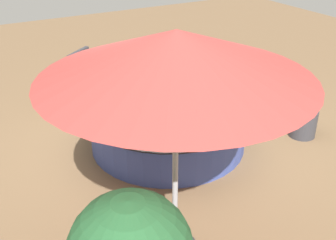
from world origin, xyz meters
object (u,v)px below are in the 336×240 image
object	(u,v)px
throw_pillow_2	(130,115)
patio_umbrella	(176,57)
side_table	(303,123)
throw_pillow_1	(112,103)
round_bed	(168,124)
throw_pillow_3	(164,124)
patio_chair	(74,75)
throw_pillow_0	(122,89)

from	to	relation	value
throw_pillow_2	patio_umbrella	xyz separation A→B (m)	(-0.27, -1.55, 1.24)
patio_umbrella	side_table	bearing A→B (deg)	21.42
throw_pillow_1	throw_pillow_2	size ratio (longest dim) A/B	1.22
round_bed	throw_pillow_2	bearing A→B (deg)	-158.92
throw_pillow_3	patio_umbrella	xyz separation A→B (m)	(-0.55, -1.21, 1.27)
throw_pillow_1	side_table	world-z (taller)	throw_pillow_1
round_bed	throw_pillow_2	size ratio (longest dim) A/B	5.21
throw_pillow_2	side_table	world-z (taller)	throw_pillow_2
throw_pillow_2	patio_umbrella	world-z (taller)	patio_umbrella
round_bed	patio_umbrella	world-z (taller)	patio_umbrella
throw_pillow_2	patio_umbrella	bearing A→B (deg)	-99.90
round_bed	throw_pillow_1	world-z (taller)	throw_pillow_1
round_bed	patio_chair	distance (m)	1.92
round_bed	throw_pillow_1	size ratio (longest dim) A/B	4.28
throw_pillow_3	patio_umbrella	distance (m)	1.84
patio_chair	round_bed	bearing A→B (deg)	-106.25
throw_pillow_0	throw_pillow_3	world-z (taller)	throw_pillow_0
throw_pillow_2	patio_chair	size ratio (longest dim) A/B	0.43
patio_chair	patio_umbrella	bearing A→B (deg)	-132.21
throw_pillow_2	throw_pillow_3	size ratio (longest dim) A/B	0.75
side_table	patio_chair	bearing A→B (deg)	135.39
round_bed	side_table	xyz separation A→B (m)	(1.80, -0.74, -0.12)
patio_chair	side_table	distance (m)	3.57
throw_pillow_1	throw_pillow_3	bearing A→B (deg)	-67.93
side_table	throw_pillow_2	bearing A→B (deg)	169.12
throw_pillow_1	side_table	bearing A→B (deg)	-20.18
throw_pillow_3	round_bed	bearing A→B (deg)	56.97
patio_chair	side_table	size ratio (longest dim) A/B	2.44
round_bed	throw_pillow_2	distance (m)	0.83
throw_pillow_1	patio_umbrella	size ratio (longest dim) A/B	0.23
throw_pillow_0	throw_pillow_3	xyz separation A→B (m)	(0.04, -1.14, -0.03)
round_bed	throw_pillow_3	xyz separation A→B (m)	(-0.39, -0.60, 0.37)
throw_pillow_0	side_table	distance (m)	2.62
round_bed	throw_pillow_1	distance (m)	0.84
throw_pillow_0	patio_umbrella	bearing A→B (deg)	-102.30
patio_chair	throw_pillow_0	bearing A→B (deg)	-115.33
patio_umbrella	throw_pillow_2	bearing A→B (deg)	80.10
patio_chair	side_table	world-z (taller)	patio_chair
round_bed	throw_pillow_0	xyz separation A→B (m)	(-0.43, 0.53, 0.41)
throw_pillow_0	patio_umbrella	world-z (taller)	patio_umbrella
throw_pillow_0	patio_chair	size ratio (longest dim) A/B	0.45
throw_pillow_1	patio_chair	size ratio (longest dim) A/B	0.52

